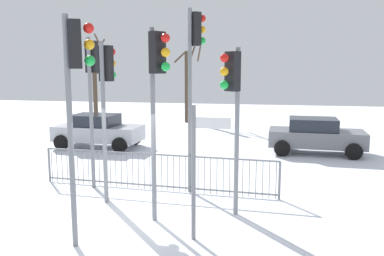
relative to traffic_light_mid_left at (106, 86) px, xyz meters
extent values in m
plane|color=white|center=(0.95, -1.44, -3.07)|extent=(60.00, 60.00, 0.00)
cylinder|color=slate|center=(-0.04, -0.14, -0.98)|extent=(0.11, 0.11, 4.18)
cube|color=black|center=(0.00, 0.02, 0.57)|extent=(0.37, 0.29, 0.90)
sphere|color=red|center=(0.07, 0.26, 0.87)|extent=(0.20, 0.20, 0.20)
sphere|color=orange|center=(0.07, 0.26, 0.57)|extent=(0.20, 0.20, 0.20)
sphere|color=green|center=(0.07, 0.26, 0.27)|extent=(0.20, 0.20, 0.20)
cylinder|color=slate|center=(0.37, -2.69, -0.81)|extent=(0.11, 0.11, 4.51)
cube|color=black|center=(0.52, -2.62, 0.89)|extent=(0.33, 0.38, 0.90)
sphere|color=red|center=(0.74, -2.51, 1.19)|extent=(0.20, 0.20, 0.20)
sphere|color=orange|center=(0.74, -2.51, 0.89)|extent=(0.20, 0.20, 0.20)
sphere|color=green|center=(0.74, -2.51, 0.59)|extent=(0.20, 0.20, 0.20)
cylinder|color=slate|center=(-0.94, 1.04, -0.88)|extent=(0.11, 0.11, 4.38)
cube|color=black|center=(-0.93, 1.21, 0.76)|extent=(0.33, 0.24, 0.90)
sphere|color=red|center=(-0.91, 1.46, 1.06)|extent=(0.20, 0.20, 0.20)
sphere|color=orange|center=(-0.91, 1.46, 0.76)|extent=(0.20, 0.20, 0.20)
sphere|color=green|center=(-0.91, 1.46, 0.46)|extent=(0.20, 0.20, 0.20)
cylinder|color=slate|center=(1.95, 1.17, -0.51)|extent=(0.11, 0.11, 5.11)
cube|color=black|center=(2.07, 1.29, 1.50)|extent=(0.38, 0.38, 0.90)
sphere|color=red|center=(2.25, 1.47, 1.80)|extent=(0.20, 0.20, 0.20)
sphere|color=orange|center=(2.25, 1.47, 1.50)|extent=(0.20, 0.20, 0.20)
sphere|color=green|center=(2.25, 1.47, 1.20)|extent=(0.20, 0.20, 0.20)
cylinder|color=slate|center=(1.55, -1.08, -0.87)|extent=(0.11, 0.11, 4.40)
cube|color=black|center=(1.69, -1.16, 0.79)|extent=(0.35, 0.39, 0.90)
sphere|color=red|center=(1.91, -1.29, 1.09)|extent=(0.20, 0.20, 0.20)
sphere|color=orange|center=(1.91, -1.29, 0.79)|extent=(0.20, 0.20, 0.20)
sphere|color=green|center=(1.91, -1.29, 0.49)|extent=(0.20, 0.20, 0.20)
cylinder|color=slate|center=(3.38, -0.34, -1.07)|extent=(0.11, 0.11, 3.99)
cube|color=black|center=(3.27, -0.46, 0.38)|extent=(0.38, 0.38, 0.90)
sphere|color=red|center=(3.10, -0.65, 0.68)|extent=(0.20, 0.20, 0.20)
sphere|color=orange|center=(3.10, -0.65, 0.38)|extent=(0.20, 0.20, 0.20)
sphere|color=green|center=(3.10, -0.65, 0.08)|extent=(0.20, 0.20, 0.20)
cylinder|color=slate|center=(2.64, -1.95, -1.67)|extent=(0.09, 0.09, 2.80)
cube|color=white|center=(3.03, -1.96, -0.61)|extent=(0.70, 0.05, 0.22)
cube|color=slate|center=(0.95, 1.17, -2.02)|extent=(7.02, 0.48, 0.04)
cube|color=slate|center=(0.95, 1.17, -2.95)|extent=(7.02, 0.48, 0.04)
cylinder|color=slate|center=(-2.47, 1.38, -2.54)|extent=(0.02, 0.02, 1.05)
cylinder|color=slate|center=(-2.29, 1.37, -2.54)|extent=(0.02, 0.02, 1.05)
cylinder|color=slate|center=(-2.11, 1.36, -2.54)|extent=(0.02, 0.02, 1.05)
cylinder|color=slate|center=(-1.93, 1.35, -2.54)|extent=(0.02, 0.02, 1.05)
cylinder|color=slate|center=(-1.75, 1.34, -2.54)|extent=(0.02, 0.02, 1.05)
cylinder|color=slate|center=(-1.57, 1.33, -2.54)|extent=(0.02, 0.02, 1.05)
cylinder|color=slate|center=(-1.39, 1.32, -2.54)|extent=(0.02, 0.02, 1.05)
cylinder|color=slate|center=(-1.21, 1.30, -2.54)|extent=(0.02, 0.02, 1.05)
cylinder|color=slate|center=(-1.03, 1.29, -2.54)|extent=(0.02, 0.02, 1.05)
cylinder|color=slate|center=(-0.85, 1.28, -2.54)|extent=(0.02, 0.02, 1.05)
cylinder|color=slate|center=(-0.67, 1.27, -2.54)|extent=(0.02, 0.02, 1.05)
cylinder|color=slate|center=(-0.49, 1.26, -2.54)|extent=(0.02, 0.02, 1.05)
cylinder|color=slate|center=(-0.31, 1.25, -2.54)|extent=(0.02, 0.02, 1.05)
cylinder|color=slate|center=(-0.13, 1.24, -2.54)|extent=(0.02, 0.02, 1.05)
cylinder|color=slate|center=(0.05, 1.23, -2.54)|extent=(0.02, 0.02, 1.05)
cylinder|color=slate|center=(0.23, 1.21, -2.54)|extent=(0.02, 0.02, 1.05)
cylinder|color=slate|center=(0.41, 1.20, -2.54)|extent=(0.02, 0.02, 1.05)
cylinder|color=slate|center=(0.59, 1.19, -2.54)|extent=(0.02, 0.02, 1.05)
cylinder|color=slate|center=(0.77, 1.18, -2.54)|extent=(0.02, 0.02, 1.05)
cylinder|color=slate|center=(0.95, 1.17, -2.54)|extent=(0.02, 0.02, 1.05)
cylinder|color=slate|center=(1.13, 1.16, -2.54)|extent=(0.02, 0.02, 1.05)
cylinder|color=slate|center=(1.31, 1.15, -2.54)|extent=(0.02, 0.02, 1.05)
cylinder|color=slate|center=(1.49, 1.14, -2.54)|extent=(0.02, 0.02, 1.05)
cylinder|color=slate|center=(1.67, 1.12, -2.54)|extent=(0.02, 0.02, 1.05)
cylinder|color=slate|center=(1.85, 1.11, -2.54)|extent=(0.02, 0.02, 1.05)
cylinder|color=slate|center=(2.03, 1.10, -2.54)|extent=(0.02, 0.02, 1.05)
cylinder|color=slate|center=(2.21, 1.09, -2.54)|extent=(0.02, 0.02, 1.05)
cylinder|color=slate|center=(2.39, 1.08, -2.54)|extent=(0.02, 0.02, 1.05)
cylinder|color=slate|center=(2.56, 1.07, -2.54)|extent=(0.02, 0.02, 1.05)
cylinder|color=slate|center=(2.74, 1.06, -2.54)|extent=(0.02, 0.02, 1.05)
cylinder|color=slate|center=(2.92, 1.04, -2.54)|extent=(0.02, 0.02, 1.05)
cylinder|color=slate|center=(3.10, 1.03, -2.54)|extent=(0.02, 0.02, 1.05)
cylinder|color=slate|center=(3.28, 1.02, -2.54)|extent=(0.02, 0.02, 1.05)
cylinder|color=slate|center=(3.46, 1.01, -2.54)|extent=(0.02, 0.02, 1.05)
cylinder|color=slate|center=(3.64, 1.00, -2.54)|extent=(0.02, 0.02, 1.05)
cylinder|color=slate|center=(3.82, 0.99, -2.54)|extent=(0.02, 0.02, 1.05)
cylinder|color=slate|center=(4.00, 0.98, -2.54)|extent=(0.02, 0.02, 1.05)
cylinder|color=slate|center=(4.18, 0.97, -2.54)|extent=(0.02, 0.02, 1.05)
cylinder|color=slate|center=(4.36, 0.95, -2.54)|extent=(0.02, 0.02, 1.05)
cylinder|color=slate|center=(-2.56, 1.39, -2.54)|extent=(0.06, 0.06, 1.05)
cylinder|color=slate|center=(4.45, 0.95, -2.54)|extent=(0.06, 0.06, 1.05)
cube|color=#B2B5BA|center=(-3.27, 6.71, -2.42)|extent=(3.86, 1.83, 0.65)
cube|color=#1E232D|center=(-3.42, 6.72, -1.87)|extent=(1.95, 1.56, 0.55)
cylinder|color=black|center=(-1.89, 7.52, -2.75)|extent=(0.65, 0.24, 0.64)
cylinder|color=black|center=(-1.95, 5.82, -2.75)|extent=(0.65, 0.24, 0.64)
cylinder|color=black|center=(-4.59, 7.61, -2.75)|extent=(0.65, 0.24, 0.64)
cylinder|color=black|center=(-4.64, 5.91, -2.75)|extent=(0.65, 0.24, 0.64)
cube|color=slate|center=(6.10, 7.17, -2.42)|extent=(3.87, 1.87, 0.65)
cube|color=#1E232D|center=(5.95, 7.17, -1.87)|extent=(1.97, 1.58, 0.55)
cylinder|color=black|center=(7.48, 7.96, -2.75)|extent=(0.65, 0.25, 0.64)
cylinder|color=black|center=(7.41, 6.26, -2.75)|extent=(0.65, 0.25, 0.64)
cylinder|color=black|center=(4.79, 8.08, -2.75)|extent=(0.65, 0.25, 0.64)
cylinder|color=black|center=(4.71, 6.38, -2.75)|extent=(0.65, 0.25, 0.64)
cylinder|color=#473828|center=(-1.00, 15.40, -0.80)|extent=(0.31, 0.31, 4.54)
cylinder|color=#473828|center=(-1.53, 15.60, 1.08)|extent=(0.54, 1.14, 0.72)
cylinder|color=#473828|center=(-0.26, 15.60, 1.28)|extent=(0.52, 1.55, 0.90)
cylinder|color=#473828|center=(-0.63, 15.75, 1.62)|extent=(0.86, 0.88, 1.72)
cylinder|color=#473828|center=(-7.35, 15.52, -0.62)|extent=(0.30, 0.30, 4.90)
cylinder|color=#473828|center=(-7.23, 15.01, 0.56)|extent=(1.10, 0.37, 0.76)
cylinder|color=#473828|center=(-7.09, 16.21, 0.28)|extent=(1.46, 0.63, 0.84)
cylinder|color=#473828|center=(-6.91, 15.42, 2.00)|extent=(0.32, 1.00, 1.25)
cylinder|color=#473828|center=(-7.19, 16.00, 1.59)|extent=(1.08, 0.44, 1.48)
camera|label=1|loc=(4.06, -9.64, 0.48)|focal=37.22mm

